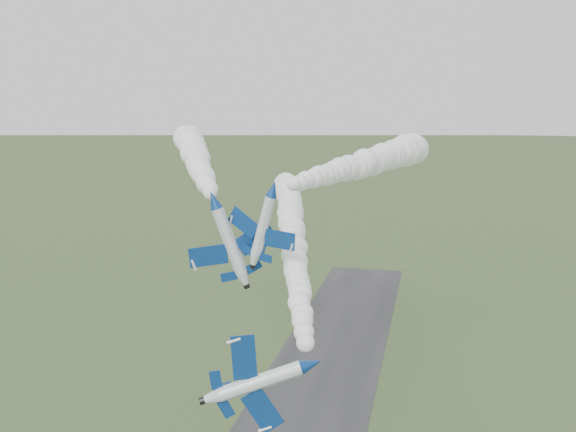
% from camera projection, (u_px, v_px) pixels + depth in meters
% --- Properties ---
extents(jet_lead, '(5.07, 11.24, 9.06)m').
position_uv_depth(jet_lead, '(312.00, 364.00, 57.14)').
color(jet_lead, silver).
extents(smoke_trail_jet_lead, '(28.10, 72.59, 4.86)m').
position_uv_depth(smoke_trail_jet_lead, '(293.00, 236.00, 96.04)').
color(smoke_trail_jet_lead, white).
extents(jet_pair_left, '(10.73, 12.98, 4.49)m').
position_uv_depth(jet_pair_left, '(214.00, 200.00, 79.93)').
color(jet_pair_left, silver).
extents(smoke_trail_jet_pair_left, '(30.47, 59.33, 5.74)m').
position_uv_depth(smoke_trail_jet_pair_left, '(197.00, 159.00, 112.67)').
color(smoke_trail_jet_pair_left, white).
extents(jet_pair_right, '(9.62, 11.68, 3.75)m').
position_uv_depth(jet_pair_right, '(273.00, 189.00, 77.97)').
color(jet_pair_right, silver).
extents(smoke_trail_jet_pair_right, '(20.45, 52.44, 5.74)m').
position_uv_depth(smoke_trail_jet_pair_right, '(366.00, 163.00, 102.48)').
color(smoke_trail_jet_pair_right, white).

